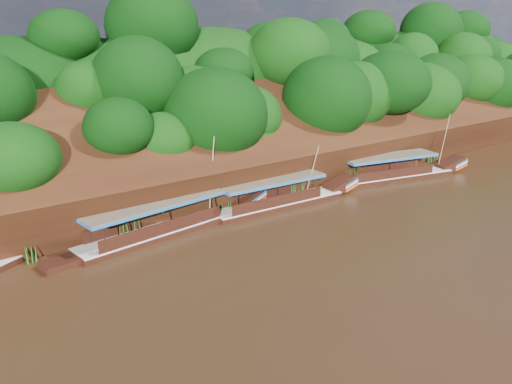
% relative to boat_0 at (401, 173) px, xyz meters
% --- Properties ---
extents(ground, '(160.00, 160.00, 0.00)m').
position_rel_boat_0_xyz_m(ground, '(-12.76, -7.61, -0.52)').
color(ground, black).
rests_on(ground, ground).
extents(riverbank, '(120.00, 30.06, 19.40)m').
position_rel_boat_0_xyz_m(riverbank, '(-12.77, 15.12, 1.36)').
color(riverbank, black).
rests_on(riverbank, ground).
extents(boat_0, '(14.31, 4.99, 6.38)m').
position_rel_boat_0_xyz_m(boat_0, '(0.00, 0.00, 0.00)').
color(boat_0, black).
rests_on(boat_0, ground).
extents(boat_1, '(13.61, 2.88, 5.11)m').
position_rel_boat_0_xyz_m(boat_1, '(-13.54, 0.68, 0.01)').
color(boat_1, black).
rests_on(boat_1, ground).
extents(boat_2, '(15.35, 3.77, 6.53)m').
position_rel_boat_0_xyz_m(boat_2, '(-23.04, 1.18, 0.02)').
color(boat_2, black).
rests_on(boat_2, ground).
extents(reeds, '(49.53, 2.16, 2.12)m').
position_rel_boat_0_xyz_m(reeds, '(-15.50, 1.85, 0.38)').
color(reeds, '#1A5A16').
rests_on(reeds, ground).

